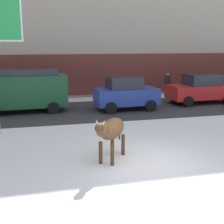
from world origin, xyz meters
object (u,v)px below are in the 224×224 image
car_darkgreen_van (24,89)px  car_red_sedan (201,89)px  cow_brown (111,130)px  car_blue_hatchback (126,93)px  pedestrian_near_billboard (167,85)px

car_darkgreen_van → car_red_sedan: 10.74m
cow_brown → car_blue_hatchback: car_blue_hatchback is taller
car_darkgreen_van → car_blue_hatchback: (5.56, -0.77, -0.32)m
car_darkgreen_van → car_red_sedan: (10.73, 0.01, -0.33)m
car_red_sedan → cow_brown: bearing=-133.9°
cow_brown → pedestrian_near_billboard: bearing=57.9°
cow_brown → pedestrian_near_billboard: 12.17m
car_blue_hatchback → car_red_sedan: 5.23m
car_red_sedan → car_darkgreen_van: bearing=-179.9°
car_blue_hatchback → pedestrian_near_billboard: size_ratio=2.06×
pedestrian_near_billboard → car_blue_hatchback: bearing=-142.1°
cow_brown → car_blue_hatchback: bearing=70.4°
car_darkgreen_van → car_blue_hatchback: bearing=-7.9°
car_darkgreen_van → car_blue_hatchback: size_ratio=1.31×
car_red_sedan → pedestrian_near_billboard: bearing=120.2°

